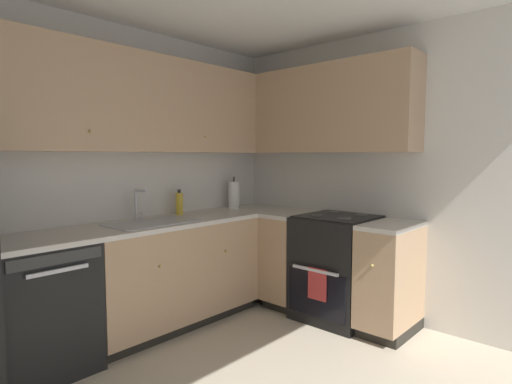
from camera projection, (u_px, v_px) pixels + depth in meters
name	position (u px, v px, depth m)	size (l,w,h in m)	color
wall_back	(102.00, 179.00, 3.32)	(3.64, 0.05, 2.47)	silver
wall_right	(397.00, 177.00, 3.53)	(0.05, 3.37, 2.47)	silver
dishwasher	(40.00, 308.00, 2.71)	(0.60, 0.63, 0.86)	black
lower_cabinets_back	(172.00, 274.00, 3.48)	(1.49, 0.62, 0.86)	tan
countertop_back	(171.00, 222.00, 3.44)	(2.69, 0.60, 0.04)	beige
lower_cabinets_right	(337.00, 269.00, 3.61)	(0.62, 1.31, 0.86)	tan
countertop_right	(338.00, 219.00, 3.57)	(0.60, 1.31, 0.03)	beige
oven_range	(337.00, 266.00, 3.63)	(0.68, 0.62, 1.04)	black
upper_cabinets_back	(142.00, 104.00, 3.33)	(2.37, 0.34, 0.77)	tan
upper_cabinets_right	(317.00, 111.00, 3.81)	(0.32, 1.86, 0.77)	tan
sink	(152.00, 228.00, 3.28)	(0.69, 0.40, 0.10)	#B7B7BC
faucet	(138.00, 202.00, 3.40)	(0.07, 0.16, 0.26)	silver
soap_bottle	(179.00, 203.00, 3.72)	(0.07, 0.07, 0.23)	gold
paper_towel_roll	(234.00, 195.00, 4.20)	(0.11, 0.11, 0.33)	white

